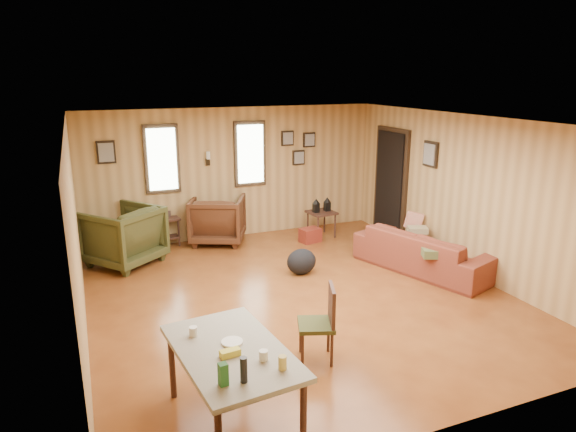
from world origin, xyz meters
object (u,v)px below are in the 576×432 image
sofa (424,244)px  side_table (322,210)px  end_table (164,226)px  recliner_green (123,233)px  recliner_brown (218,217)px  dining_table (232,357)px

sofa → side_table: bearing=-0.7°
end_table → side_table: bearing=-12.2°
recliner_green → recliner_brown: bearing=158.1°
sofa → dining_table: size_ratio=1.45×
recliner_brown → recliner_green: 1.76m
recliner_brown → recliner_green: size_ratio=0.91×
recliner_green → side_table: (3.57, 0.10, -0.01)m
side_table → dining_table: bearing=-124.0°
sofa → recliner_green: recliner_green is taller
sofa → side_table: (-0.71, 2.17, 0.08)m
recliner_green → side_table: 3.58m
recliner_green → dining_table: recliner_green is taller
dining_table → side_table: bearing=50.2°
sofa → recliner_brown: 3.65m
end_table → dining_table: bearing=-92.9°
sofa → end_table: 4.49m
recliner_brown → dining_table: size_ratio=0.63×
recliner_green → end_table: 1.05m
sofa → recliner_brown: bearing=26.5°
end_table → dining_table: dining_table is taller
recliner_green → end_table: recliner_green is taller
end_table → sofa: bearing=-38.2°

